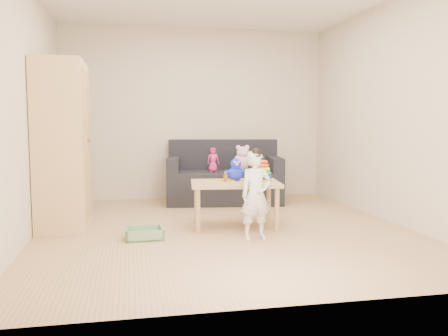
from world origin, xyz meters
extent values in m
plane|color=tan|center=(0.00, 0.00, 0.00)|extent=(4.50, 4.50, 0.00)
plane|color=beige|center=(0.00, 2.25, 1.30)|extent=(4.00, 0.00, 4.00)
plane|color=beige|center=(0.00, -2.25, 1.30)|extent=(4.00, 0.00, 4.00)
plane|color=beige|center=(-2.00, 0.00, 1.30)|extent=(0.00, 4.50, 4.50)
plane|color=beige|center=(2.00, 0.00, 1.30)|extent=(0.00, 4.50, 4.50)
cube|color=#ECB581|center=(-1.73, 0.49, 0.92)|extent=(0.51, 1.02, 1.84)
cube|color=black|center=(0.34, 1.67, 0.23)|extent=(1.73, 1.04, 0.46)
cube|color=tan|center=(0.14, 0.07, 0.26)|extent=(1.03, 0.72, 0.51)
imported|color=silver|center=(0.22, -0.51, 0.43)|extent=(0.35, 0.26, 0.87)
imported|color=#DB2973|center=(0.17, 1.63, 0.63)|extent=(0.19, 0.13, 0.34)
cylinder|color=#D3D70B|center=(0.47, 0.08, 0.52)|extent=(0.19, 0.19, 0.02)
cylinder|color=silver|center=(0.47, 0.08, 0.64)|extent=(0.02, 0.02, 0.23)
torus|color=#190DD9|center=(0.47, 0.08, 0.56)|extent=(0.21, 0.21, 0.05)
torus|color=green|center=(0.47, 0.08, 0.60)|extent=(0.18, 0.18, 0.05)
torus|color=yellow|center=(0.47, 0.08, 0.65)|extent=(0.16, 0.16, 0.04)
torus|color=#D2410B|center=(0.47, 0.08, 0.69)|extent=(0.14, 0.14, 0.04)
torus|color=red|center=(0.47, 0.08, 0.73)|extent=(0.11, 0.11, 0.04)
cylinder|color=black|center=(0.37, 0.23, 0.61)|extent=(0.09, 0.09, 0.20)
cylinder|color=black|center=(0.37, 0.23, 0.73)|extent=(0.04, 0.04, 0.06)
cylinder|color=black|center=(0.37, 0.23, 0.76)|extent=(0.05, 0.05, 0.02)
cube|color=#C68514|center=(0.06, 0.17, 0.52)|extent=(0.21, 0.21, 0.01)
camera|label=1|loc=(-1.01, -5.04, 1.17)|focal=38.00mm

